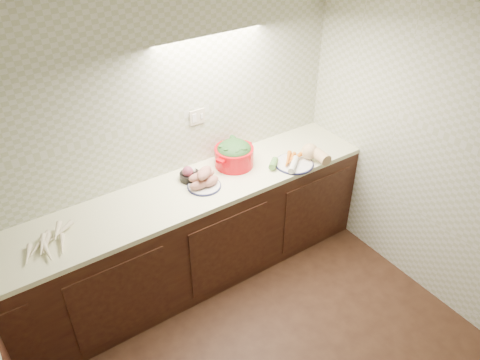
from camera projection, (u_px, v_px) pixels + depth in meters
room at (291, 245)px, 1.97m from camera, size 3.60×3.60×2.60m
parsnip_pile at (38, 242)px, 3.02m from camera, size 0.34×0.30×0.06m
sweet_potato_plate at (203, 180)px, 3.55m from camera, size 0.26×0.26×0.16m
onion_bowl at (189, 175)px, 3.63m from camera, size 0.16×0.16×0.12m
dutch_oven at (234, 154)px, 3.77m from camera, size 0.40×0.40×0.22m
veg_plate at (301, 157)px, 3.83m from camera, size 0.49×0.34×0.15m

